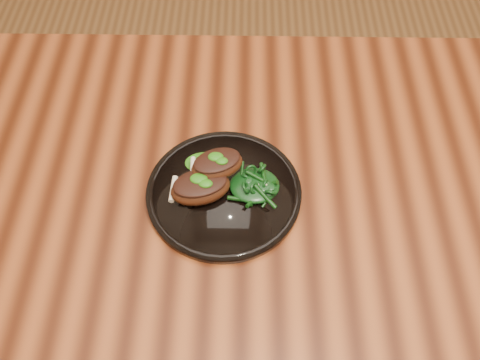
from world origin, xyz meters
name	(u,v)px	position (x,y,z in m)	size (l,w,h in m)	color
desk	(362,211)	(0.00, 0.00, 0.67)	(1.60, 0.80, 0.75)	#371306
plate	(224,192)	(-0.26, -0.02, 0.76)	(0.27, 0.27, 0.02)	black
lamb_chop_front	(200,187)	(-0.29, -0.03, 0.79)	(0.12, 0.09, 0.05)	#3F1B0C
lamb_chop_back	(217,164)	(-0.27, 0.00, 0.80)	(0.10, 0.09, 0.04)	#3F1B0C
herb_smear	(206,163)	(-0.29, 0.03, 0.77)	(0.08, 0.05, 0.00)	#144E08
greens_heap	(255,184)	(-0.20, -0.02, 0.78)	(0.09, 0.08, 0.03)	black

